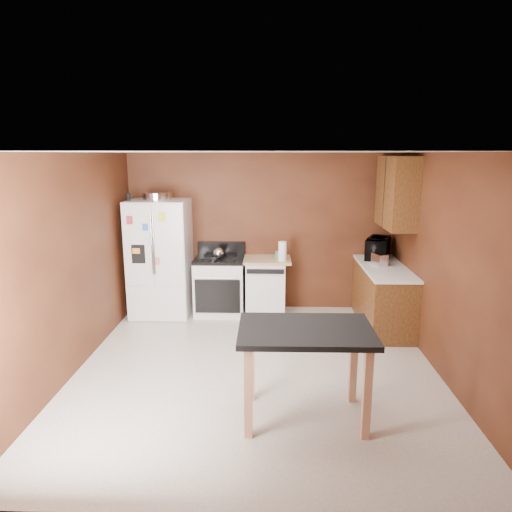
{
  "coord_description": "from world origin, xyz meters",
  "views": [
    {
      "loc": [
        0.15,
        -4.96,
        2.49
      ],
      "look_at": [
        -0.04,
        0.85,
        1.18
      ],
      "focal_mm": 32.0,
      "sensor_mm": 36.0,
      "label": 1
    }
  ],
  "objects_px": {
    "roasting_pan": "(157,196)",
    "refrigerator": "(160,258)",
    "toaster": "(380,260)",
    "kettle": "(219,253)",
    "island": "(305,342)",
    "pen_cup": "(128,197)",
    "dishwasher": "(265,285)",
    "green_canister": "(278,255)",
    "paper_towel": "(282,251)",
    "microwave": "(378,249)",
    "gas_range": "(220,285)"
  },
  "relations": [
    {
      "from": "kettle",
      "to": "island",
      "type": "xyz_separation_m",
      "value": [
        1.13,
        -2.87,
        -0.21
      ]
    },
    {
      "from": "toaster",
      "to": "dishwasher",
      "type": "relative_size",
      "value": 0.26
    },
    {
      "from": "pen_cup",
      "to": "microwave",
      "type": "distance_m",
      "value": 3.85
    },
    {
      "from": "paper_towel",
      "to": "green_canister",
      "type": "height_order",
      "value": "paper_towel"
    },
    {
      "from": "toaster",
      "to": "dishwasher",
      "type": "bearing_deg",
      "value": 147.25
    },
    {
      "from": "pen_cup",
      "to": "kettle",
      "type": "bearing_deg",
      "value": 6.03
    },
    {
      "from": "roasting_pan",
      "to": "toaster",
      "type": "height_order",
      "value": "roasting_pan"
    },
    {
      "from": "roasting_pan",
      "to": "dishwasher",
      "type": "height_order",
      "value": "roasting_pan"
    },
    {
      "from": "green_canister",
      "to": "refrigerator",
      "type": "height_order",
      "value": "refrigerator"
    },
    {
      "from": "gas_range",
      "to": "dishwasher",
      "type": "height_order",
      "value": "gas_range"
    },
    {
      "from": "dishwasher",
      "to": "pen_cup",
      "type": "bearing_deg",
      "value": -174.23
    },
    {
      "from": "toaster",
      "to": "roasting_pan",
      "type": "bearing_deg",
      "value": 155.31
    },
    {
      "from": "pen_cup",
      "to": "green_canister",
      "type": "relative_size",
      "value": 0.98
    },
    {
      "from": "paper_towel",
      "to": "green_canister",
      "type": "bearing_deg",
      "value": 109.77
    },
    {
      "from": "pen_cup",
      "to": "kettle",
      "type": "relative_size",
      "value": 0.65
    },
    {
      "from": "toaster",
      "to": "microwave",
      "type": "bearing_deg",
      "value": 63.07
    },
    {
      "from": "paper_towel",
      "to": "dishwasher",
      "type": "xyz_separation_m",
      "value": [
        -0.26,
        0.15,
        -0.59
      ]
    },
    {
      "from": "roasting_pan",
      "to": "refrigerator",
      "type": "bearing_deg",
      "value": -70.55
    },
    {
      "from": "pen_cup",
      "to": "kettle",
      "type": "distance_m",
      "value": 1.58
    },
    {
      "from": "roasting_pan",
      "to": "microwave",
      "type": "relative_size",
      "value": 0.81
    },
    {
      "from": "green_canister",
      "to": "island",
      "type": "height_order",
      "value": "green_canister"
    },
    {
      "from": "refrigerator",
      "to": "dishwasher",
      "type": "bearing_deg",
      "value": 2.99
    },
    {
      "from": "dishwasher",
      "to": "gas_range",
      "type": "bearing_deg",
      "value": -178.06
    },
    {
      "from": "kettle",
      "to": "island",
      "type": "relative_size",
      "value": 0.14
    },
    {
      "from": "refrigerator",
      "to": "roasting_pan",
      "type": "bearing_deg",
      "value": 109.45
    },
    {
      "from": "microwave",
      "to": "island",
      "type": "bearing_deg",
      "value": 179.64
    },
    {
      "from": "island",
      "to": "green_canister",
      "type": "bearing_deg",
      "value": 94.0
    },
    {
      "from": "pen_cup",
      "to": "kettle",
      "type": "height_order",
      "value": "pen_cup"
    },
    {
      "from": "toaster",
      "to": "island",
      "type": "bearing_deg",
      "value": -134.5
    },
    {
      "from": "kettle",
      "to": "pen_cup",
      "type": "bearing_deg",
      "value": -173.97
    },
    {
      "from": "paper_towel",
      "to": "green_canister",
      "type": "distance_m",
      "value": 0.2
    },
    {
      "from": "green_canister",
      "to": "dishwasher",
      "type": "bearing_deg",
      "value": -175.23
    },
    {
      "from": "paper_towel",
      "to": "toaster",
      "type": "relative_size",
      "value": 1.26
    },
    {
      "from": "pen_cup",
      "to": "paper_towel",
      "type": "xyz_separation_m",
      "value": [
        2.29,
        0.06,
        -0.82
      ]
    },
    {
      "from": "roasting_pan",
      "to": "island",
      "type": "xyz_separation_m",
      "value": [
        2.05,
        -2.89,
        -1.08
      ]
    },
    {
      "from": "toaster",
      "to": "microwave",
      "type": "distance_m",
      "value": 0.45
    },
    {
      "from": "paper_towel",
      "to": "toaster",
      "type": "bearing_deg",
      "value": -11.61
    },
    {
      "from": "green_canister",
      "to": "island",
      "type": "distance_m",
      "value": 2.97
    },
    {
      "from": "roasting_pan",
      "to": "paper_towel",
      "type": "xyz_separation_m",
      "value": [
        1.9,
        -0.1,
        -0.82
      ]
    },
    {
      "from": "pen_cup",
      "to": "dishwasher",
      "type": "xyz_separation_m",
      "value": [
        2.04,
        0.21,
        -1.4
      ]
    },
    {
      "from": "paper_towel",
      "to": "pen_cup",
      "type": "bearing_deg",
      "value": -178.59
    },
    {
      "from": "roasting_pan",
      "to": "paper_towel",
      "type": "bearing_deg",
      "value": -3.06
    },
    {
      "from": "kettle",
      "to": "refrigerator",
      "type": "bearing_deg",
      "value": -178.89
    },
    {
      "from": "toaster",
      "to": "refrigerator",
      "type": "xyz_separation_m",
      "value": [
        -3.28,
        0.35,
        -0.09
      ]
    },
    {
      "from": "paper_towel",
      "to": "microwave",
      "type": "bearing_deg",
      "value": 5.96
    },
    {
      "from": "kettle",
      "to": "dishwasher",
      "type": "relative_size",
      "value": 0.19
    },
    {
      "from": "microwave",
      "to": "gas_range",
      "type": "relative_size",
      "value": 0.49
    },
    {
      "from": "paper_towel",
      "to": "microwave",
      "type": "distance_m",
      "value": 1.47
    },
    {
      "from": "refrigerator",
      "to": "gas_range",
      "type": "relative_size",
      "value": 1.64
    },
    {
      "from": "toaster",
      "to": "refrigerator",
      "type": "bearing_deg",
      "value": 155.93
    }
  ]
}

